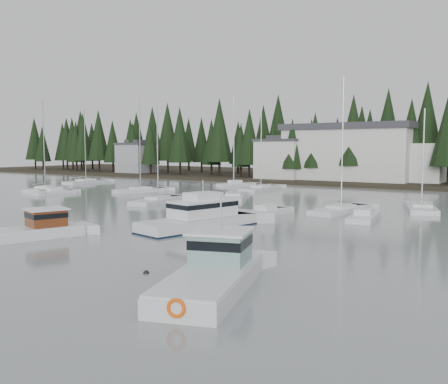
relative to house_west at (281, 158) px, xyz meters
The scene contains 21 objects.
far_shore_land 25.88m from the house_west, 45.00° to the left, with size 240.00×54.00×1.00m, color black.
conifer_treeline 19.87m from the house_west, 21.25° to the left, with size 200.00×22.00×20.00m, color black, non-canonical shape.
house_west is the anchor object (origin of this frame).
house_far_west 42.05m from the house_west, behind, with size 8.48×7.42×8.25m.
harbor_inn 15.45m from the house_west, 12.52° to the left, with size 29.50×11.50×10.90m.
lobster_boat_brown 70.01m from the house_west, 78.41° to the right, with size 5.84×8.84×4.14m.
cabin_cruiser_center 62.05m from the house_west, 69.15° to the right, with size 5.59×11.29×4.65m.
lobster_boat_teal 79.28m from the house_west, 65.24° to the right, with size 5.91×9.64×5.06m.
sailboat_0 38.84m from the house_west, 136.70° to the right, with size 3.78×9.84×14.49m.
sailboat_2 50.03m from the house_west, 55.70° to the right, with size 3.94×9.47×14.53m.
sailboat_4 23.32m from the house_west, 70.89° to the right, with size 3.70×10.88×13.39m.
sailboat_5 46.39m from the house_west, 115.75° to the right, with size 6.22×9.14×14.81m.
sailboat_6 37.63m from the house_west, 72.48° to the right, with size 6.12×8.46×14.09m.
sailboat_7 35.78m from the house_west, 99.78° to the right, with size 4.80×8.77×14.62m.
sailboat_8 49.62m from the house_west, 45.27° to the right, with size 5.15×8.97×11.41m.
sailboat_10 45.27m from the house_west, 82.43° to the right, with size 4.15×9.66×12.29m.
runabout_0 46.90m from the house_west, 107.50° to the right, with size 2.69×6.49×1.42m.
runabout_1 55.51m from the house_west, 54.90° to the right, with size 3.26×7.12×1.42m.
runabout_3 17.31m from the house_west, 91.78° to the right, with size 4.18×7.13×1.42m.
runabout_4 52.57m from the house_west, 64.59° to the right, with size 2.70×6.59×1.42m.
mooring_buoy_dark 77.10m from the house_west, 68.27° to the right, with size 0.34×0.34×0.34m, color black.
Camera 1 is at (28.47, -12.03, 6.70)m, focal length 40.00 mm.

